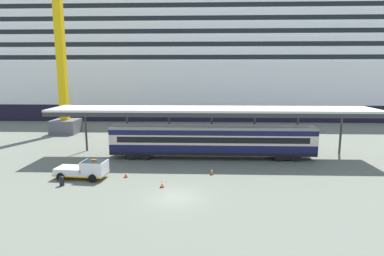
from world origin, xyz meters
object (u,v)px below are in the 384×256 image
(cruise_ship, at_px, (236,67))
(train_carriage, at_px, (212,140))
(service_truck, at_px, (86,169))
(traffic_cone_far, at_px, (126,174))
(dockside_crane, at_px, (63,42))
(traffic_cone_mid, at_px, (212,171))
(traffic_cone_near, at_px, (162,184))
(quay_bollard, at_px, (62,180))

(cruise_ship, xyz_separation_m, train_carriage, (-6.89, -42.07, -9.62))
(service_truck, relative_size, traffic_cone_far, 8.58)
(cruise_ship, distance_m, dockside_crane, 41.28)
(traffic_cone_mid, height_order, dockside_crane, dockside_crane)
(train_carriage, distance_m, dockside_crane, 32.42)
(cruise_ship, bearing_deg, service_truck, -111.51)
(cruise_ship, distance_m, traffic_cone_far, 53.55)
(traffic_cone_far, xyz_separation_m, dockside_crane, (-15.85, 23.69, 15.40))
(cruise_ship, xyz_separation_m, dockside_crane, (-31.74, -26.12, 3.77))
(traffic_cone_near, xyz_separation_m, traffic_cone_far, (-4.09, 2.72, 0.00))
(traffic_cone_near, relative_size, traffic_cone_far, 0.99)
(train_carriage, height_order, traffic_cone_far, train_carriage)
(service_truck, distance_m, traffic_cone_near, 8.35)
(traffic_cone_mid, height_order, traffic_cone_far, traffic_cone_mid)
(traffic_cone_mid, xyz_separation_m, traffic_cone_far, (-8.83, -1.19, -0.06))
(traffic_cone_mid, distance_m, dockside_crane, 36.75)
(quay_bollard, bearing_deg, train_carriage, 35.63)
(traffic_cone_far, bearing_deg, service_truck, -173.06)
(service_truck, xyz_separation_m, dockside_crane, (-11.92, 24.16, 14.72))
(train_carriage, bearing_deg, traffic_cone_mid, -91.56)
(train_carriage, relative_size, traffic_cone_mid, 34.05)
(traffic_cone_far, bearing_deg, quay_bollard, -154.25)
(cruise_ship, bearing_deg, traffic_cone_far, -107.70)
(dockside_crane, relative_size, quay_bollard, 54.75)
(train_carriage, height_order, traffic_cone_mid, train_carriage)
(service_truck, relative_size, traffic_cone_near, 8.67)
(service_truck, xyz_separation_m, traffic_cone_near, (8.01, -2.25, -0.69))
(traffic_cone_near, xyz_separation_m, dockside_crane, (-19.93, 26.41, 15.40))
(dockside_crane, bearing_deg, service_truck, -63.73)
(traffic_cone_mid, bearing_deg, dockside_crane, 137.64)
(quay_bollard, bearing_deg, traffic_cone_near, -0.52)
(train_carriage, distance_m, quay_bollard, 17.89)
(traffic_cone_near, height_order, traffic_cone_far, traffic_cone_far)
(train_carriage, relative_size, dockside_crane, 0.48)
(cruise_ship, xyz_separation_m, traffic_cone_far, (-15.90, -49.80, -11.63))
(traffic_cone_far, distance_m, dockside_crane, 32.39)
(traffic_cone_mid, relative_size, dockside_crane, 0.01)
(traffic_cone_far, bearing_deg, dockside_crane, 123.78)
(cruise_ship, height_order, traffic_cone_far, cruise_ship)
(cruise_ship, height_order, service_truck, cruise_ship)
(cruise_ship, height_order, traffic_cone_mid, cruise_ship)
(train_carriage, distance_m, service_truck, 15.37)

